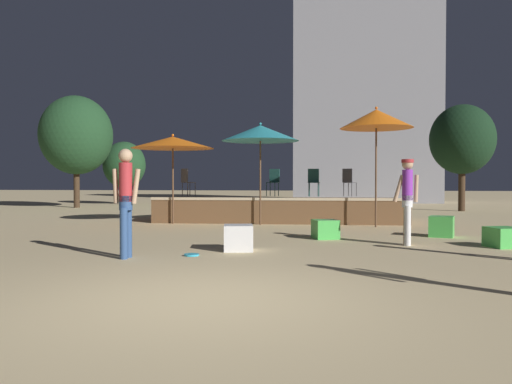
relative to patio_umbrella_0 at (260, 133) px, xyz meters
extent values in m
plane|color=#D1B784|center=(0.27, -9.33, -2.71)|extent=(120.00, 120.00, 0.00)
cube|color=brown|center=(0.51, 1.62, -2.35)|extent=(7.79, 2.87, 0.72)
cube|color=#CCB793|center=(0.51, 0.23, -1.95)|extent=(7.79, 0.12, 0.08)
cylinder|color=brown|center=(0.00, 0.00, -1.47)|extent=(0.05, 0.05, 2.48)
cone|color=teal|center=(0.00, 0.00, 0.00)|extent=(2.29, 2.29, 0.46)
sphere|color=teal|center=(0.00, 0.00, 0.28)|extent=(0.08, 0.08, 0.08)
cylinder|color=brown|center=(3.30, -0.40, -1.32)|extent=(0.05, 0.05, 2.77)
cone|color=orange|center=(3.30, -0.40, 0.33)|extent=(2.03, 2.03, 0.53)
sphere|color=orange|center=(3.30, -0.40, 0.63)|extent=(0.08, 0.08, 0.08)
cylinder|color=brown|center=(-2.67, 0.08, -1.57)|extent=(0.05, 0.05, 2.28)
cone|color=orange|center=(-2.67, 0.08, -0.24)|extent=(2.49, 2.49, 0.36)
sphere|color=orange|center=(-2.67, 0.08, -0.03)|extent=(0.08, 0.08, 0.08)
cube|color=#4CC651|center=(4.51, -2.68, -2.47)|extent=(0.67, 0.67, 0.48)
cube|color=#4CC651|center=(5.25, -4.43, -2.51)|extent=(0.71, 0.71, 0.39)
cube|color=#4CC651|center=(1.81, -3.35, -2.49)|extent=(0.65, 0.65, 0.43)
cube|color=white|center=(0.13, -5.46, -2.47)|extent=(0.61, 0.61, 0.48)
cylinder|color=white|center=(3.41, -4.39, -2.30)|extent=(0.13, 0.13, 0.81)
cylinder|color=tan|center=(3.43, -4.22, -2.30)|extent=(0.13, 0.13, 0.81)
cylinder|color=white|center=(3.42, -4.31, -1.82)|extent=(0.21, 0.21, 0.24)
cylinder|color=purple|center=(3.42, -4.31, -1.49)|extent=(0.21, 0.21, 0.62)
cylinder|color=tan|center=(3.59, -4.32, -1.56)|extent=(0.10, 0.09, 0.55)
cylinder|color=tan|center=(3.25, -4.29, -1.56)|extent=(0.23, 0.10, 0.55)
sphere|color=tan|center=(3.42, -4.31, -1.07)|extent=(0.22, 0.22, 0.22)
cylinder|color=#B22D33|center=(3.42, -4.31, -1.00)|extent=(0.24, 0.24, 0.07)
cylinder|color=#2D4C7F|center=(-1.62, -6.49, -2.28)|extent=(0.13, 0.13, 0.86)
cylinder|color=#2D4C7F|center=(-1.63, -6.67, -2.28)|extent=(0.13, 0.13, 0.86)
cylinder|color=#2D4C7F|center=(-1.62, -6.58, -1.77)|extent=(0.22, 0.22, 0.24)
cylinder|color=#B22D33|center=(-1.62, -6.58, -1.42)|extent=(0.22, 0.22, 0.66)
cylinder|color=tan|center=(-1.80, -6.57, -1.49)|extent=(0.11, 0.08, 0.59)
cylinder|color=tan|center=(-1.44, -6.58, -1.49)|extent=(0.16, 0.09, 0.59)
sphere|color=tan|center=(-1.62, -6.58, -0.98)|extent=(0.23, 0.23, 0.23)
cylinder|color=#47474C|center=(2.98, 1.92, -1.69)|extent=(0.02, 0.02, 0.45)
cylinder|color=#47474C|center=(2.73, 2.09, -1.69)|extent=(0.02, 0.02, 0.45)
cylinder|color=#47474C|center=(2.80, 1.67, -1.69)|extent=(0.02, 0.02, 0.45)
cylinder|color=#47474C|center=(2.56, 1.84, -1.69)|extent=(0.02, 0.02, 0.45)
cylinder|color=#47474C|center=(2.77, 1.88, -1.46)|extent=(0.40, 0.40, 0.02)
cube|color=#47474C|center=(2.67, 1.74, -1.24)|extent=(0.31, 0.23, 0.45)
cylinder|color=#1E4C47|center=(0.04, 1.68, -1.69)|extent=(0.02, 0.02, 0.45)
cylinder|color=#1E4C47|center=(0.32, 1.58, -1.69)|extent=(0.02, 0.02, 0.45)
cylinder|color=#1E4C47|center=(0.14, 1.96, -1.69)|extent=(0.02, 0.02, 0.45)
cylinder|color=#1E4C47|center=(0.42, 1.86, -1.69)|extent=(0.02, 0.02, 0.45)
cylinder|color=#1E4C47|center=(0.23, 1.77, -1.46)|extent=(0.40, 0.40, 0.02)
cube|color=#1E4C47|center=(0.29, 1.93, -1.24)|extent=(0.35, 0.15, 0.45)
cylinder|color=#47474C|center=(-2.29, 1.40, -1.69)|extent=(0.02, 0.02, 0.45)
cylinder|color=#47474C|center=(-2.52, 1.60, -1.69)|extent=(0.02, 0.02, 0.45)
cylinder|color=#47474C|center=(-2.49, 1.17, -1.69)|extent=(0.02, 0.02, 0.45)
cylinder|color=#47474C|center=(-2.71, 1.37, -1.69)|extent=(0.02, 0.02, 0.45)
cylinder|color=#47474C|center=(-2.50, 1.39, -1.46)|extent=(0.40, 0.40, 0.02)
cube|color=#47474C|center=(-2.61, 1.26, -1.24)|extent=(0.29, 0.26, 0.45)
cylinder|color=#1E4C47|center=(1.45, 1.43, -1.69)|extent=(0.02, 0.02, 0.45)
cylinder|color=#1E4C47|center=(1.75, 1.45, -1.69)|extent=(0.02, 0.02, 0.45)
cylinder|color=#1E4C47|center=(1.42, 1.72, -1.69)|extent=(0.02, 0.02, 0.45)
cylinder|color=#1E4C47|center=(1.72, 1.75, -1.69)|extent=(0.02, 0.02, 0.45)
cylinder|color=#1E4C47|center=(1.59, 1.59, -1.46)|extent=(0.40, 0.40, 0.02)
cube|color=#1E4C47|center=(1.57, 1.76, -1.24)|extent=(0.36, 0.06, 0.45)
cylinder|color=#33B2D8|center=(-0.59, -6.19, -2.69)|extent=(0.26, 0.26, 0.03)
cylinder|color=#3D2B1C|center=(-8.76, 11.99, -2.14)|extent=(0.28, 0.28, 1.14)
ellipsoid|color=#1E4223|center=(-8.76, 11.99, -0.52)|extent=(2.32, 2.32, 2.55)
cylinder|color=#3D2B1C|center=(7.94, 7.51, -1.78)|extent=(0.28, 0.28, 1.86)
ellipsoid|color=black|center=(7.94, 7.51, 0.37)|extent=(2.70, 2.70, 2.97)
cylinder|color=#3D2B1C|center=(-9.75, 8.35, -1.73)|extent=(0.28, 0.28, 1.95)
ellipsoid|color=#1E4223|center=(-9.75, 8.35, 0.79)|extent=(3.44, 3.44, 3.78)
cube|color=gray|center=(4.77, 16.09, 3.47)|extent=(8.58, 3.11, 12.36)
camera|label=1|loc=(1.45, -14.66, -1.40)|focal=35.00mm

